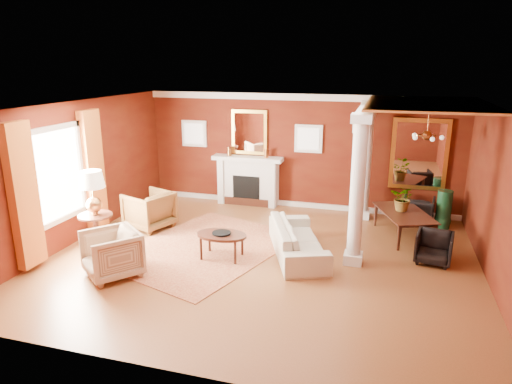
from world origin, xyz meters
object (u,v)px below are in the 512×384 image
(armchair_stripe, at_px, (112,252))
(coffee_table, at_px, (222,236))
(side_table, at_px, (93,197))
(sofa, at_px, (298,234))
(armchair_leopard, at_px, (149,208))
(dining_table, at_px, (405,217))

(armchair_stripe, distance_m, coffee_table, 2.02)
(armchair_stripe, relative_size, side_table, 0.55)
(sofa, height_order, armchair_leopard, armchair_leopard)
(armchair_stripe, relative_size, dining_table, 0.57)
(coffee_table, bearing_deg, side_table, -171.58)
(armchair_leopard, relative_size, coffee_table, 0.95)
(armchair_leopard, distance_m, side_table, 1.67)
(dining_table, bearing_deg, sofa, 107.73)
(sofa, distance_m, armchair_stripe, 3.47)
(armchair_stripe, distance_m, dining_table, 6.03)
(coffee_table, distance_m, dining_table, 4.02)
(side_table, bearing_deg, dining_table, 23.04)
(sofa, height_order, coffee_table, sofa)
(armchair_stripe, height_order, side_table, side_table)
(coffee_table, bearing_deg, dining_table, 32.19)
(armchair_leopard, relative_size, dining_table, 0.58)
(armchair_stripe, bearing_deg, dining_table, 73.60)
(sofa, relative_size, armchair_stripe, 2.41)
(side_table, distance_m, dining_table, 6.45)
(coffee_table, relative_size, dining_table, 0.61)
(coffee_table, distance_m, side_table, 2.62)
(armchair_leopard, xyz_separation_m, armchair_stripe, (0.57, -2.37, -0.01))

